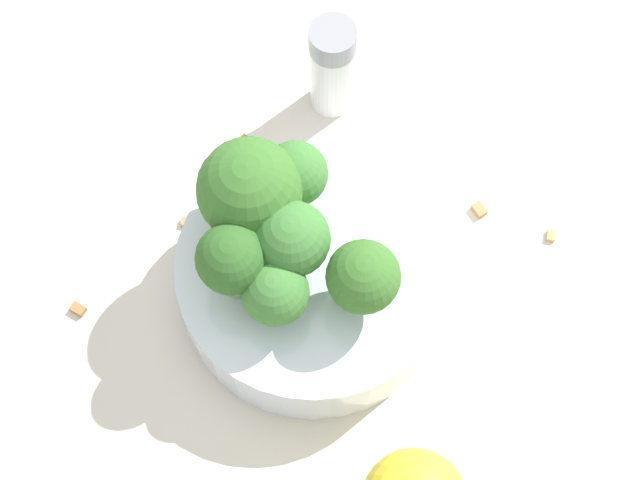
# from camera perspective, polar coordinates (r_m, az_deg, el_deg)

# --- Properties ---
(ground_plane) EXTENTS (3.00, 3.00, 0.00)m
(ground_plane) POSITION_cam_1_polar(r_m,az_deg,el_deg) (0.65, 0.00, -2.78)
(ground_plane) COLOR beige
(bowl) EXTENTS (0.16, 0.16, 0.05)m
(bowl) POSITION_cam_1_polar(r_m,az_deg,el_deg) (0.63, 0.00, -2.06)
(bowl) COLOR silver
(bowl) RESTS_ON ground_plane
(broccoli_floret_0) EXTENTS (0.06, 0.06, 0.07)m
(broccoli_floret_0) POSITION_cam_1_polar(r_m,az_deg,el_deg) (0.59, -3.39, 2.65)
(broccoli_floret_0) COLOR #84AD66
(broccoli_floret_0) RESTS_ON bowl
(broccoli_floret_1) EXTENTS (0.04, 0.04, 0.05)m
(broccoli_floret_1) POSITION_cam_1_polar(r_m,az_deg,el_deg) (0.58, -2.02, -2.83)
(broccoli_floret_1) COLOR #84AD66
(broccoli_floret_1) RESTS_ON bowl
(broccoli_floret_2) EXTENTS (0.04, 0.04, 0.06)m
(broccoli_floret_2) POSITION_cam_1_polar(r_m,az_deg,el_deg) (0.58, -4.33, -1.11)
(broccoli_floret_2) COLOR #84AD66
(broccoli_floret_2) RESTS_ON bowl
(broccoli_floret_3) EXTENTS (0.04, 0.04, 0.06)m
(broccoli_floret_3) POSITION_cam_1_polar(r_m,az_deg,el_deg) (0.58, -1.12, 0.23)
(broccoli_floret_3) COLOR #84AD66
(broccoli_floret_3) RESTS_ON bowl
(broccoli_floret_4) EXTENTS (0.04, 0.04, 0.05)m
(broccoli_floret_4) POSITION_cam_1_polar(r_m,az_deg,el_deg) (0.60, -0.95, 3.46)
(broccoli_floret_4) COLOR #8EB770
(broccoli_floret_4) RESTS_ON bowl
(broccoli_floret_5) EXTENTS (0.04, 0.04, 0.05)m
(broccoli_floret_5) POSITION_cam_1_polar(r_m,az_deg,el_deg) (0.58, 2.72, -2.03)
(broccoli_floret_5) COLOR #84AD66
(broccoli_floret_5) RESTS_ON bowl
(pepper_shaker) EXTENTS (0.03, 0.03, 0.08)m
(pepper_shaker) POSITION_cam_1_polar(r_m,az_deg,el_deg) (0.68, 1.00, 9.22)
(pepper_shaker) COLOR silver
(pepper_shaker) RESTS_ON ground_plane
(almond_crumb_0) EXTENTS (0.01, 0.01, 0.01)m
(almond_crumb_0) POSITION_cam_1_polar(r_m,az_deg,el_deg) (0.68, 8.85, 1.69)
(almond_crumb_0) COLOR #AD7F4C
(almond_crumb_0) RESTS_ON ground_plane
(almond_crumb_1) EXTENTS (0.01, 0.01, 0.01)m
(almond_crumb_1) POSITION_cam_1_polar(r_m,az_deg,el_deg) (0.66, -12.47, -3.55)
(almond_crumb_1) COLOR olive
(almond_crumb_1) RESTS_ON ground_plane
(almond_crumb_2) EXTENTS (0.01, 0.01, 0.01)m
(almond_crumb_2) POSITION_cam_1_polar(r_m,az_deg,el_deg) (0.67, -6.78, 1.00)
(almond_crumb_2) COLOR #AD7F4C
(almond_crumb_2) RESTS_ON ground_plane
(almond_crumb_3) EXTENTS (0.01, 0.01, 0.01)m
(almond_crumb_3) POSITION_cam_1_polar(r_m,az_deg,el_deg) (0.70, -3.70, 5.49)
(almond_crumb_3) COLOR #AD7F4C
(almond_crumb_3) RESTS_ON ground_plane
(almond_crumb_4) EXTENTS (0.01, 0.01, 0.01)m
(almond_crumb_4) POSITION_cam_1_polar(r_m,az_deg,el_deg) (0.68, 12.57, 0.29)
(almond_crumb_4) COLOR tan
(almond_crumb_4) RESTS_ON ground_plane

